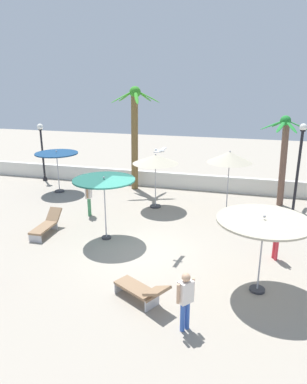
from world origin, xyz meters
TOP-DOWN VIEW (x-y plane):
  - ground_plane at (0.00, 0.00)m, footprint 56.00×56.00m
  - boundary_wall at (0.00, 8.25)m, footprint 25.20×0.30m
  - patio_umbrella_0 at (4.51, -1.59)m, footprint 2.72×2.72m
  - patio_umbrella_1 at (-0.41, 4.75)m, footprint 2.24×2.24m
  - patio_umbrella_2 at (-6.37, 5.75)m, footprint 2.35×2.35m
  - patio_umbrella_3 at (-1.36, 0.65)m, footprint 2.41×2.41m
  - patio_umbrella_4 at (3.09, 4.83)m, footprint 2.09×2.09m
  - palm_tree_0 at (-2.35, 7.48)m, footprint 2.61×2.56m
  - palm_tree_1 at (5.55, 6.74)m, footprint 2.30×2.21m
  - lamp_post_0 at (-8.46, 7.63)m, footprint 0.37×0.37m
  - lamp_post_1 at (6.02, 4.52)m, footprint 0.30×0.30m
  - lounge_chair_0 at (-3.96, 0.48)m, footprint 0.60×1.90m
  - lounge_chair_1 at (1.29, -3.07)m, footprint 1.88×1.38m
  - guest_1 at (2.70, -3.91)m, footprint 0.41×0.45m
  - guest_2 at (5.11, 0.66)m, footprint 0.37×0.51m
  - guest_3 at (-3.10, 2.81)m, footprint 0.30×0.55m
  - seagull_0 at (0.85, 0.65)m, footprint 0.39×0.93m

SIDE VIEW (x-z plane):
  - ground_plane at x=0.00m, z-range 0.00..0.00m
  - lounge_chair_0 at x=-3.96m, z-range -0.03..0.81m
  - lounge_chair_1 at x=1.29m, z-range -0.01..0.81m
  - boundary_wall at x=0.00m, z-range 0.00..0.91m
  - guest_1 at x=2.70m, z-range 0.17..1.81m
  - guest_2 at x=5.11m, z-range 0.17..1.83m
  - guest_3 at x=-3.10m, z-range 0.19..1.93m
  - patio_umbrella_2 at x=-6.37m, z-range 0.88..3.27m
  - patio_umbrella_0 at x=4.51m, z-range 0.97..3.44m
  - lamp_post_0 at x=-8.46m, z-range 0.44..4.02m
  - patio_umbrella_3 at x=-1.36m, z-range 1.07..3.66m
  - lamp_post_1 at x=6.02m, z-range 0.18..4.57m
  - patio_umbrella_1 at x=-0.41m, z-range 1.07..3.79m
  - patio_umbrella_4 at x=3.09m, z-range 1.20..4.24m
  - palm_tree_1 at x=5.55m, z-range 0.56..5.07m
  - palm_tree_0 at x=-2.35m, z-range 0.60..6.39m
  - seagull_0 at x=0.85m, z-range 3.64..3.78m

